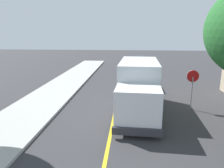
{
  "coord_description": "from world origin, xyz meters",
  "views": [
    {
      "loc": [
        0.9,
        -3.18,
        4.96
      ],
      "look_at": [
        -0.34,
        11.49,
        1.4
      ],
      "focal_mm": 33.91,
      "sensor_mm": 36.0,
      "label": 1
    }
  ],
  "objects": [
    {
      "name": "parked_car_mid",
      "position": [
        2.03,
        21.88,
        0.79
      ],
      "size": [
        1.94,
        4.46,
        1.67
      ],
      "color": "#4C564C",
      "rests_on": "ground"
    },
    {
      "name": "stop_sign",
      "position": [
        4.98,
        10.55,
        1.86
      ],
      "size": [
        0.8,
        0.1,
        2.65
      ],
      "color": "gray",
      "rests_on": "ground"
    },
    {
      "name": "parked_car_near",
      "position": [
        1.93,
        15.69,
        0.79
      ],
      "size": [
        1.85,
        4.42,
        1.67
      ],
      "color": "silver",
      "rests_on": "ground"
    },
    {
      "name": "parked_car_far",
      "position": [
        2.15,
        27.57,
        0.79
      ],
      "size": [
        1.89,
        4.44,
        1.67
      ],
      "color": "black",
      "rests_on": "ground"
    },
    {
      "name": "centre_line_yellow",
      "position": [
        0.0,
        10.0,
        0.0
      ],
      "size": [
        0.16,
        56.0,
        0.01
      ],
      "primitive_type": "cube",
      "color": "gold",
      "rests_on": "ground"
    },
    {
      "name": "box_truck",
      "position": [
        1.48,
        9.9,
        1.77
      ],
      "size": [
        2.73,
        7.28,
        3.2
      ],
      "color": "silver",
      "rests_on": "ground"
    }
  ]
}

